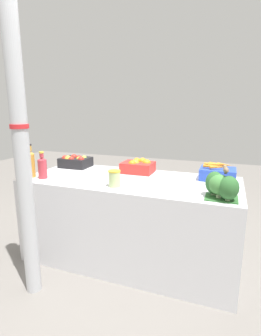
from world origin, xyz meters
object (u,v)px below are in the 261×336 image
sparrow_bird (226,169)px  orange_crate (138,166)px  juice_bottle_ruby (42,167)px  pickle_jar (114,178)px  support_pole (21,143)px  broccoli_pile (221,186)px  apple_crate (75,161)px  carrot_crate (218,173)px  juice_bottle_amber (31,163)px

sparrow_bird → orange_crate: bearing=47.1°
juice_bottle_ruby → pickle_jar: 0.71m
support_pole → broccoli_pile: (1.32, 0.42, -0.29)m
sparrow_bird → juice_bottle_ruby: bearing=79.3°
apple_crate → juice_bottle_ruby: bearing=-92.6°
carrot_crate → juice_bottle_ruby: size_ratio=1.23×
orange_crate → support_pole: bearing=-119.4°
carrot_crate → sparrow_bird: sparrow_bird is taller
juice_bottle_amber → sparrow_bird: (1.66, -0.00, 0.08)m
orange_crate → sparrow_bird: size_ratio=2.22×
juice_bottle_amber → juice_bottle_ruby: (0.12, 0.00, -0.03)m
sparrow_bird → broccoli_pile: bearing=119.5°
carrot_crate → sparrow_bird: (0.07, -0.51, 0.15)m
carrot_crate → juice_bottle_ruby: bearing=-160.9°
orange_crate → broccoli_pile: broccoli_pile is taller
juice_bottle_amber → juice_bottle_ruby: 0.13m
apple_crate → broccoli_pile: bearing=-19.1°
orange_crate → sparrow_bird: sparrow_bird is taller
apple_crate → orange_crate: orange_crate is taller
broccoli_pile → juice_bottle_amber: juice_bottle_amber is taller
carrot_crate → juice_bottle_amber: juice_bottle_amber is taller
orange_crate → juice_bottle_amber: bearing=-149.2°
broccoli_pile → pickle_jar: (-0.81, 0.01, -0.03)m
support_pole → carrot_crate: size_ratio=7.69×
juice_bottle_ruby → sparrow_bird: (1.54, -0.00, 0.11)m
juice_bottle_amber → sparrow_bird: juice_bottle_amber is taller
sparrow_bird → support_pole: bearing=97.4°
orange_crate → juice_bottle_amber: size_ratio=0.99×
broccoli_pile → juice_bottle_ruby: 1.52m
juice_bottle_ruby → pickle_jar: (0.71, -0.01, -0.04)m
pickle_jar → sparrow_bird: size_ratio=0.99×
juice_bottle_ruby → apple_crate: bearing=87.4°
juice_bottle_amber → juice_bottle_ruby: juice_bottle_amber is taller
carrot_crate → broccoli_pile: (0.04, -0.53, 0.04)m
juice_bottle_amber → pickle_jar: (0.83, -0.01, -0.06)m
support_pole → orange_crate: (0.53, 0.95, -0.32)m
broccoli_pile → sparrow_bird: sparrow_bird is taller
support_pole → pickle_jar: (0.51, 0.43, -0.32)m
support_pole → sparrow_bird: (1.34, 0.44, -0.18)m
orange_crate → pickle_jar: (-0.02, -0.52, 0.01)m
support_pole → juice_bottle_amber: bearing=126.1°
broccoli_pile → pickle_jar: 0.81m
orange_crate → carrot_crate: size_ratio=1.00×
carrot_crate → pickle_jar: 0.93m
pickle_jar → broccoli_pile: bearing=-0.9°
pickle_jar → sparrow_bird: sparrow_bird is taller
apple_crate → pickle_jar: size_ratio=2.25×
apple_crate → carrot_crate: size_ratio=1.00×
apple_crate → juice_bottle_ruby: 0.50m
support_pole → broccoli_pile: size_ratio=10.12×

